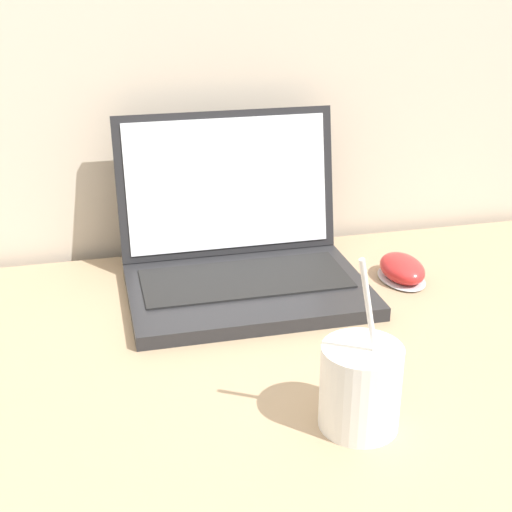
{
  "coord_description": "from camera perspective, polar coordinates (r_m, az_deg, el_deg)",
  "views": [
    {
      "loc": [
        -0.11,
        -0.41,
        1.24
      ],
      "look_at": [
        0.1,
        0.45,
        0.86
      ],
      "focal_mm": 50.0,
      "sensor_mm": 36.0,
      "label": 1
    }
  ],
  "objects": [
    {
      "name": "laptop",
      "position": [
        1.07,
        -1.27,
        0.45
      ],
      "size": [
        0.35,
        0.29,
        0.24
      ],
      "color": "#232326",
      "rests_on": "desk"
    },
    {
      "name": "drink_cup",
      "position": [
        0.77,
        8.36,
        -10.17
      ],
      "size": [
        0.09,
        0.09,
        0.2
      ],
      "color": "white",
      "rests_on": "desk"
    },
    {
      "name": "computer_mouse",
      "position": [
        1.12,
        11.6,
        -1.09
      ],
      "size": [
        0.07,
        0.1,
        0.04
      ],
      "color": "#B2B2B7",
      "rests_on": "desk"
    }
  ]
}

